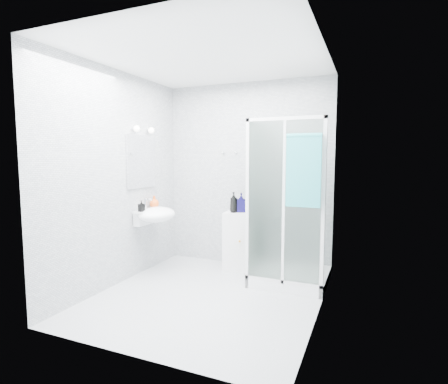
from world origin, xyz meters
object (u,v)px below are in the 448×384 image
at_px(hand_towel, 304,169).
at_px(soap_dispenser_orange, 154,202).
at_px(wall_basin, 155,215).
at_px(shampoo_bottle_b, 241,202).
at_px(shampoo_bottle_a, 234,202).
at_px(soap_dispenser_black, 141,206).
at_px(storage_cabinet, 237,241).
at_px(shower_enclosure, 283,247).

bearing_deg(hand_towel, soap_dispenser_orange, 173.06).
distance_m(wall_basin, soap_dispenser_orange, 0.26).
bearing_deg(hand_towel, shampoo_bottle_b, 143.54).
bearing_deg(soap_dispenser_orange, shampoo_bottle_a, 20.58).
distance_m(hand_towel, shampoo_bottle_b, 1.30).
height_order(hand_towel, soap_dispenser_black, hand_towel).
distance_m(wall_basin, storage_cabinet, 1.18).
distance_m(hand_towel, soap_dispenser_black, 2.09).
bearing_deg(soap_dispenser_black, shampoo_bottle_a, 37.19).
relative_size(hand_towel, soap_dispenser_black, 5.48).
distance_m(shower_enclosure, storage_cabinet, 0.77).
bearing_deg(wall_basin, soap_dispenser_black, -111.96).
bearing_deg(soap_dispenser_orange, storage_cabinet, 21.85).
bearing_deg(storage_cabinet, hand_towel, -39.34).
xyz_separation_m(shower_enclosure, hand_towel, (0.30, -0.40, 0.99)).
xyz_separation_m(storage_cabinet, soap_dispenser_black, (-1.01, -0.78, 0.53)).
bearing_deg(hand_towel, shower_enclosure, 126.75).
bearing_deg(shampoo_bottle_b, shampoo_bottle_a, -136.17).
relative_size(wall_basin, soap_dispenser_orange, 3.35).
relative_size(soap_dispenser_orange, soap_dispenser_black, 1.16).
distance_m(shower_enclosure, shampoo_bottle_b, 0.89).
bearing_deg(soap_dispenser_orange, hand_towel, -6.94).
bearing_deg(soap_dispenser_black, wall_basin, 68.04).
distance_m(shampoo_bottle_a, soap_dispenser_orange, 1.10).
relative_size(storage_cabinet, soap_dispenser_black, 5.56).
bearing_deg(wall_basin, hand_towel, -2.49).
height_order(shampoo_bottle_b, soap_dispenser_black, shampoo_bottle_b).
bearing_deg(wall_basin, storage_cabinet, 32.35).
distance_m(wall_basin, soap_dispenser_black, 0.25).
relative_size(shampoo_bottle_b, soap_dispenser_black, 1.84).
bearing_deg(shampoo_bottle_b, wall_basin, -147.33).
height_order(wall_basin, hand_towel, hand_towel).
relative_size(shower_enclosure, soap_dispenser_black, 13.86).
xyz_separation_m(shower_enclosure, shampoo_bottle_a, (-0.75, 0.24, 0.50)).
height_order(shower_enclosure, shampoo_bottle_b, shower_enclosure).
height_order(shower_enclosure, storage_cabinet, shower_enclosure).
distance_m(wall_basin, shampoo_bottle_a, 1.07).
bearing_deg(storage_cabinet, soap_dispenser_orange, -163.81).
height_order(shower_enclosure, soap_dispenser_black, shower_enclosure).
height_order(storage_cabinet, soap_dispenser_orange, soap_dispenser_orange).
distance_m(wall_basin, shampoo_bottle_b, 1.18).
bearing_deg(hand_towel, shampoo_bottle_a, 148.68).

